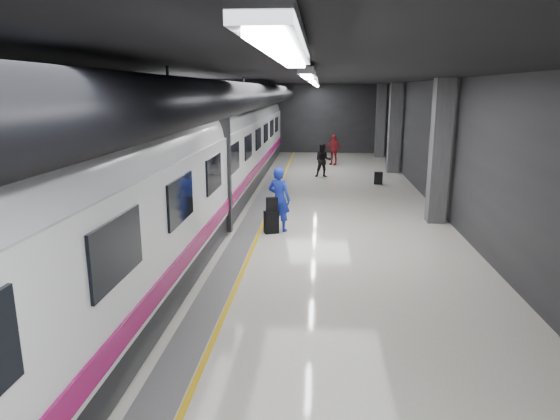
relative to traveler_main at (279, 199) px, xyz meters
name	(u,v)px	position (x,y,z in m)	size (l,w,h in m)	color
ground	(291,236)	(0.38, -0.56, -0.97)	(40.00, 40.00, 0.00)	silver
platform_hall	(283,111)	(0.09, 0.40, 2.57)	(10.02, 40.02, 4.51)	black
train	(178,164)	(-2.87, -0.56, 1.10)	(3.05, 38.00, 4.05)	black
traveler_main	(279,199)	(0.00, 0.00, 0.00)	(0.71, 0.46, 1.94)	#1B1FCD
suitcase_main	(271,222)	(-0.21, -0.29, -0.63)	(0.41, 0.26, 0.67)	black
shoulder_bag	(272,204)	(-0.19, -0.31, -0.09)	(0.31, 0.17, 0.42)	black
traveler_far_a	(323,160)	(1.36, 9.61, -0.15)	(0.80, 0.62, 1.65)	black
traveler_far_b	(333,150)	(1.96, 13.79, -0.11)	(1.01, 0.42, 1.72)	maroon
suitcase_far	(378,178)	(3.85, 7.95, -0.69)	(0.38, 0.24, 0.56)	black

